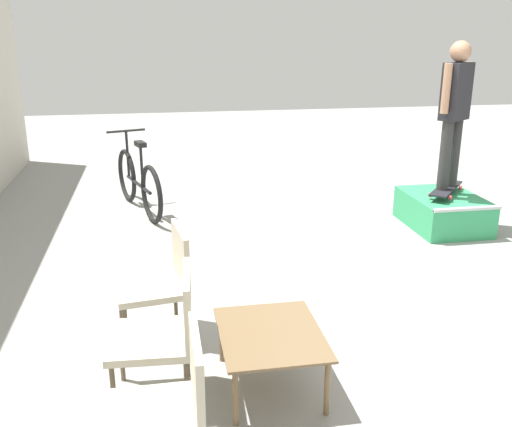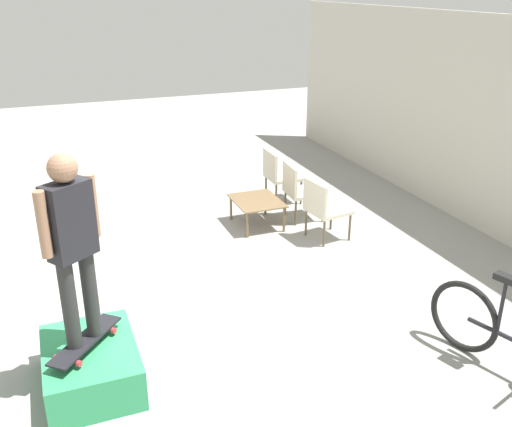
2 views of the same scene
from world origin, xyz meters
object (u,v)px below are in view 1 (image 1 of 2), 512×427
(skate_ramp_box, at_px, (443,211))
(patio_chair_left, at_px, (168,405))
(patio_chair_center, at_px, (164,329))
(patio_chair_right, at_px, (162,277))
(coffee_table, at_px, (270,338))
(bicycle, at_px, (138,183))
(person_skater, at_px, (455,104))
(skateboard_on_ramp, at_px, (446,189))

(skate_ramp_box, relative_size, patio_chair_left, 1.26)
(patio_chair_center, bearing_deg, patio_chair_right, -176.51)
(coffee_table, relative_size, patio_chair_center, 0.94)
(skate_ramp_box, height_order, coffee_table, skate_ramp_box)
(skate_ramp_box, xyz_separation_m, bicycle, (1.28, 3.63, 0.19))
(patio_chair_right, bearing_deg, coffee_table, 32.94)
(patio_chair_center, bearing_deg, patio_chair_left, 3.45)
(person_skater, bearing_deg, patio_chair_center, -174.33)
(skate_ramp_box, height_order, patio_chair_center, patio_chair_center)
(person_skater, xyz_separation_m, coffee_table, (-2.85, 2.72, -1.12))
(coffee_table, bearing_deg, person_skater, -43.68)
(skate_ramp_box, height_order, bicycle, bicycle)
(patio_chair_center, distance_m, patio_chair_right, 0.80)
(skateboard_on_ramp, relative_size, person_skater, 0.45)
(person_skater, height_order, coffee_table, person_skater)
(person_skater, relative_size, coffee_table, 2.07)
(skate_ramp_box, relative_size, person_skater, 0.65)
(skate_ramp_box, bearing_deg, patio_chair_center, 129.96)
(coffee_table, relative_size, bicycle, 0.47)
(patio_chair_right, bearing_deg, skateboard_on_ramp, 113.19)
(patio_chair_right, bearing_deg, patio_chair_center, -7.89)
(skateboard_on_ramp, bearing_deg, bicycle, 112.12)
(skate_ramp_box, relative_size, patio_chair_center, 1.26)
(patio_chair_left, bearing_deg, person_skater, 137.03)
(patio_chair_left, bearing_deg, skateboard_on_ramp, 137.03)
(person_skater, bearing_deg, patio_chair_left, -167.48)
(person_skater, distance_m, coffee_table, 4.10)
(skateboard_on_ramp, bearing_deg, patio_chair_center, 171.23)
(skateboard_on_ramp, xyz_separation_m, coffee_table, (-2.85, 2.72, -0.12))
(person_skater, bearing_deg, skate_ramp_box, -173.23)
(skateboard_on_ramp, xyz_separation_m, patio_chair_right, (-2.06, 3.41, 0.02))
(patio_chair_right, height_order, bicycle, bicycle)
(patio_chair_center, bearing_deg, person_skater, 133.41)
(skateboard_on_ramp, distance_m, patio_chair_left, 4.98)
(skateboard_on_ramp, distance_m, bicycle, 3.87)
(coffee_table, xyz_separation_m, bicycle, (4.12, 0.93, 0.03))
(patio_chair_right, bearing_deg, skate_ramp_box, 113.13)
(patio_chair_left, bearing_deg, patio_chair_center, -179.78)
(patio_chair_center, height_order, patio_chair_right, same)
(bicycle, bearing_deg, patio_chair_right, 166.24)
(skate_ramp_box, height_order, skateboard_on_ramp, skateboard_on_ramp)
(patio_chair_center, xyz_separation_m, bicycle, (4.12, 0.25, -0.11))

